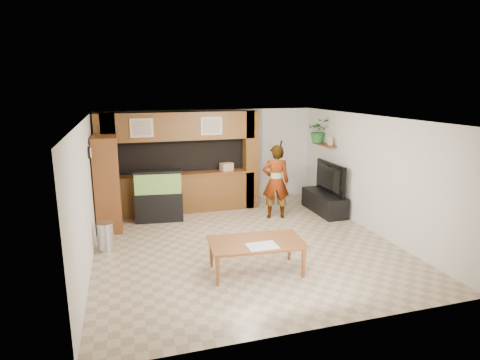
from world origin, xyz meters
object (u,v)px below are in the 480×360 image
object	(u,v)px
aquarium	(159,196)
television	(325,178)
person	(276,182)
dining_table	(257,257)
pantry_cabinet	(107,184)

from	to	relation	value
aquarium	television	size ratio (longest dim) A/B	0.91
television	person	xyz separation A→B (m)	(-1.39, -0.04, 0.00)
aquarium	television	distance (m)	4.24
aquarium	dining_table	bearing A→B (deg)	-61.30
person	dining_table	world-z (taller)	person
television	dining_table	size ratio (longest dim) A/B	0.84
television	dining_table	distance (m)	4.06
pantry_cabinet	television	bearing A→B (deg)	-2.52
person	dining_table	xyz separation A→B (m)	(-1.45, -2.80, -0.63)
person	aquarium	bearing A→B (deg)	4.02
television	dining_table	bearing A→B (deg)	134.93
pantry_cabinet	television	world-z (taller)	pantry_cabinet
aquarium	person	size ratio (longest dim) A/B	0.69
person	television	bearing A→B (deg)	-162.86
pantry_cabinet	television	xyz separation A→B (m)	(5.35, -0.24, -0.16)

